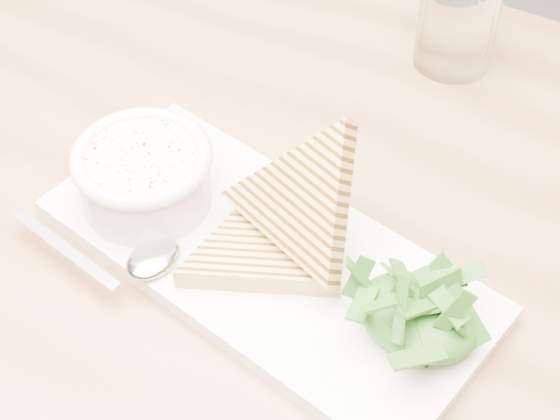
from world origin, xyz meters
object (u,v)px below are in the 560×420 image
Objects in this scene: table_top at (384,265)px; soup_bowl at (145,182)px; platter at (266,258)px; glass_near at (460,12)px.

table_top is 10.67× the size of soup_bowl.
platter reaches higher than table_top.
soup_bowl is 0.37m from glass_near.
table_top is at bearing -73.05° from glass_near.
table_top is 3.11× the size of platter.
table_top is 9.65× the size of glass_near.
glass_near is (-0.08, 0.26, 0.08)m from table_top.
glass_near is (0.11, 0.35, 0.02)m from soup_bowl.
platter is 0.12m from soup_bowl.
table_top is at bearing 44.55° from platter.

